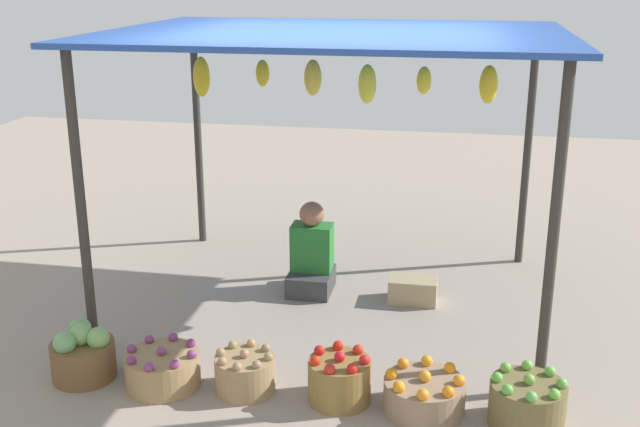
% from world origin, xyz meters
% --- Properties ---
extents(ground_plane, '(14.00, 14.00, 0.00)m').
position_xyz_m(ground_plane, '(0.00, 0.00, 0.00)').
color(ground_plane, gray).
extents(market_stall_structure, '(3.40, 2.67, 2.18)m').
position_xyz_m(market_stall_structure, '(-0.00, 0.01, 2.03)').
color(market_stall_structure, '#38332D').
rests_on(market_stall_structure, ground).
extents(vendor_person, '(0.36, 0.44, 0.78)m').
position_xyz_m(vendor_person, '(-0.22, 0.16, 0.30)').
color(vendor_person, '#3A3A3C').
rests_on(vendor_person, ground).
extents(basket_cabbages, '(0.42, 0.42, 0.39)m').
position_xyz_m(basket_cabbages, '(-1.44, -1.56, 0.17)').
color(basket_cabbages, brown).
rests_on(basket_cabbages, ground).
extents(basket_purple_onions, '(0.49, 0.49, 0.28)m').
position_xyz_m(basket_purple_onions, '(-0.88, -1.56, 0.12)').
color(basket_purple_onions, '#A17F52').
rests_on(basket_purple_onions, ground).
extents(basket_potatoes, '(0.39, 0.39, 0.29)m').
position_xyz_m(basket_potatoes, '(-0.33, -1.52, 0.13)').
color(basket_potatoes, '#9F7F54').
rests_on(basket_potatoes, ground).
extents(basket_red_tomatoes, '(0.40, 0.40, 0.34)m').
position_xyz_m(basket_red_tomatoes, '(0.30, -1.53, 0.15)').
color(basket_red_tomatoes, olive).
rests_on(basket_red_tomatoes, ground).
extents(basket_oranges, '(0.51, 0.51, 0.28)m').
position_xyz_m(basket_oranges, '(0.83, -1.55, 0.11)').
color(basket_oranges, '#96795E').
rests_on(basket_oranges, ground).
extents(basket_green_apples, '(0.45, 0.45, 0.34)m').
position_xyz_m(basket_green_apples, '(1.45, -1.60, 0.15)').
color(basket_green_apples, brown).
rests_on(basket_green_apples, ground).
extents(wooden_crate_near_vendor, '(0.39, 0.26, 0.20)m').
position_xyz_m(wooden_crate_near_vendor, '(0.64, 0.09, 0.10)').
color(wooden_crate_near_vendor, tan).
rests_on(wooden_crate_near_vendor, ground).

